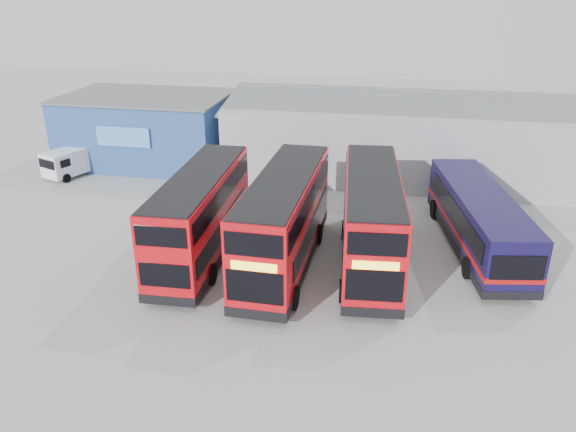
{
  "coord_description": "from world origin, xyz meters",
  "views": [
    {
      "loc": [
        4.67,
        -21.38,
        13.43
      ],
      "look_at": [
        -0.38,
        4.42,
        2.1
      ],
      "focal_mm": 35.0,
      "sensor_mm": 36.0,
      "label": 1
    }
  ],
  "objects_px": {
    "office_block": "(148,128)",
    "panel_van": "(74,160)",
    "double_decker_right": "(371,222)",
    "single_decker_blue": "(478,221)",
    "double_decker_left": "(201,217)",
    "maintenance_shed": "(441,136)",
    "double_decker_centre": "(284,223)"
  },
  "relations": [
    {
      "from": "double_decker_left",
      "to": "double_decker_right",
      "type": "relative_size",
      "value": 0.96
    },
    {
      "from": "single_decker_blue",
      "to": "panel_van",
      "type": "xyz_separation_m",
      "value": [
        -27.25,
        6.91,
        -0.45
      ]
    },
    {
      "from": "double_decker_left",
      "to": "double_decker_right",
      "type": "height_order",
      "value": "double_decker_right"
    },
    {
      "from": "single_decker_blue",
      "to": "double_decker_centre",
      "type": "bearing_deg",
      "value": 11.95
    },
    {
      "from": "double_decker_left",
      "to": "single_decker_blue",
      "type": "distance_m",
      "value": 14.38
    },
    {
      "from": "maintenance_shed",
      "to": "single_decker_blue",
      "type": "bearing_deg",
      "value": -84.46
    },
    {
      "from": "double_decker_right",
      "to": "single_decker_blue",
      "type": "bearing_deg",
      "value": 22.49
    },
    {
      "from": "office_block",
      "to": "panel_van",
      "type": "relative_size",
      "value": 2.53
    },
    {
      "from": "office_block",
      "to": "double_decker_left",
      "type": "distance_m",
      "value": 17.56
    },
    {
      "from": "double_decker_right",
      "to": "panel_van",
      "type": "xyz_separation_m",
      "value": [
        -21.82,
        9.74,
        -1.2
      ]
    },
    {
      "from": "office_block",
      "to": "double_decker_left",
      "type": "relative_size",
      "value": 1.15
    },
    {
      "from": "double_decker_left",
      "to": "single_decker_blue",
      "type": "xyz_separation_m",
      "value": [
        13.87,
        3.71,
        -0.67
      ]
    },
    {
      "from": "single_decker_blue",
      "to": "panel_van",
      "type": "distance_m",
      "value": 28.12
    },
    {
      "from": "double_decker_left",
      "to": "panel_van",
      "type": "bearing_deg",
      "value": -40.62
    },
    {
      "from": "office_block",
      "to": "double_decker_centre",
      "type": "distance_m",
      "value": 20.27
    },
    {
      "from": "office_block",
      "to": "single_decker_blue",
      "type": "xyz_separation_m",
      "value": [
        23.27,
        -11.12,
        -1.02
      ]
    },
    {
      "from": "double_decker_centre",
      "to": "single_decker_blue",
      "type": "height_order",
      "value": "double_decker_centre"
    },
    {
      "from": "office_block",
      "to": "single_decker_blue",
      "type": "distance_m",
      "value": 25.81
    },
    {
      "from": "double_decker_left",
      "to": "maintenance_shed",
      "type": "bearing_deg",
      "value": -128.97
    },
    {
      "from": "office_block",
      "to": "double_decker_centre",
      "type": "xyz_separation_m",
      "value": [
        13.69,
        -14.94,
        -0.24
      ]
    },
    {
      "from": "office_block",
      "to": "panel_van",
      "type": "distance_m",
      "value": 5.97
    },
    {
      "from": "maintenance_shed",
      "to": "double_decker_left",
      "type": "xyz_separation_m",
      "value": [
        -12.6,
        -16.84,
        -0.37
      ]
    },
    {
      "from": "double_decker_left",
      "to": "double_decker_right",
      "type": "bearing_deg",
      "value": -176.16
    },
    {
      "from": "single_decker_blue",
      "to": "office_block",
      "type": "bearing_deg",
      "value": -35.33
    },
    {
      "from": "panel_van",
      "to": "double_decker_right",
      "type": "bearing_deg",
      "value": -2.95
    },
    {
      "from": "maintenance_shed",
      "to": "office_block",
      "type": "bearing_deg",
      "value": -174.79
    },
    {
      "from": "office_block",
      "to": "maintenance_shed",
      "type": "height_order",
      "value": "maintenance_shed"
    },
    {
      "from": "double_decker_right",
      "to": "panel_van",
      "type": "relative_size",
      "value": 2.29
    },
    {
      "from": "maintenance_shed",
      "to": "double_decker_left",
      "type": "relative_size",
      "value": 2.85
    },
    {
      "from": "single_decker_blue",
      "to": "panel_van",
      "type": "height_order",
      "value": "single_decker_blue"
    },
    {
      "from": "office_block",
      "to": "double_decker_left",
      "type": "height_order",
      "value": "office_block"
    },
    {
      "from": "maintenance_shed",
      "to": "double_decker_centre",
      "type": "height_order",
      "value": "maintenance_shed"
    }
  ]
}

